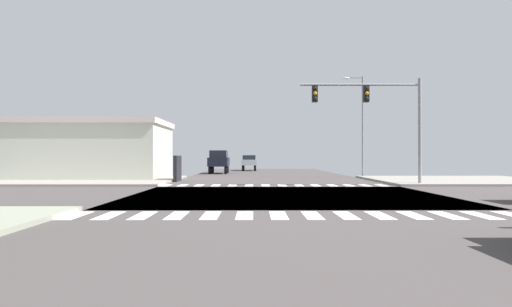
# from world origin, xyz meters

# --- Properties ---
(ground) EXTENTS (90.00, 90.00, 0.05)m
(ground) POSITION_xyz_m (0.00, 0.00, -0.03)
(ground) COLOR #453F3E
(sidewalk_corner_ne) EXTENTS (12.00, 12.00, 0.14)m
(sidewalk_corner_ne) POSITION_xyz_m (13.00, 12.00, 0.07)
(sidewalk_corner_ne) COLOR gray
(sidewalk_corner_ne) RESTS_ON ground
(sidewalk_corner_nw) EXTENTS (12.00, 12.00, 0.14)m
(sidewalk_corner_nw) POSITION_xyz_m (-13.00, 12.00, 0.07)
(sidewalk_corner_nw) COLOR gray
(sidewalk_corner_nw) RESTS_ON ground
(crosswalk_near) EXTENTS (13.50, 2.00, 0.01)m
(crosswalk_near) POSITION_xyz_m (-0.25, -7.30, 0.00)
(crosswalk_near) COLOR white
(crosswalk_near) RESTS_ON ground
(crosswalk_far) EXTENTS (13.50, 2.00, 0.01)m
(crosswalk_far) POSITION_xyz_m (-0.25, 7.30, 0.00)
(crosswalk_far) COLOR white
(crosswalk_far) RESTS_ON ground
(traffic_signal_mast) EXTENTS (7.32, 0.55, 6.47)m
(traffic_signal_mast) POSITION_xyz_m (5.73, 7.29, 4.81)
(traffic_signal_mast) COLOR gray
(traffic_signal_mast) RESTS_ON ground
(street_lamp) EXTENTS (1.78, 0.32, 8.41)m
(street_lamp) POSITION_xyz_m (7.39, 18.20, 5.00)
(street_lamp) COLOR gray
(street_lamp) RESTS_ON ground
(bank_building) EXTENTS (17.77, 8.08, 4.45)m
(bank_building) POSITION_xyz_m (-16.29, 14.88, 2.23)
(bank_building) COLOR beige
(bank_building) RESTS_ON ground
(sedan_outer_5) EXTENTS (1.80, 4.30, 1.88)m
(sedan_outer_5) POSITION_xyz_m (-2.00, 36.71, 1.12)
(sedan_outer_5) COLOR black
(sedan_outer_5) RESTS_ON ground
(suv_inner_3) EXTENTS (1.96, 4.60, 2.34)m
(suv_inner_3) POSITION_xyz_m (-5.00, 27.22, 1.39)
(suv_inner_3) COLOR black
(suv_inner_3) RESTS_ON ground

